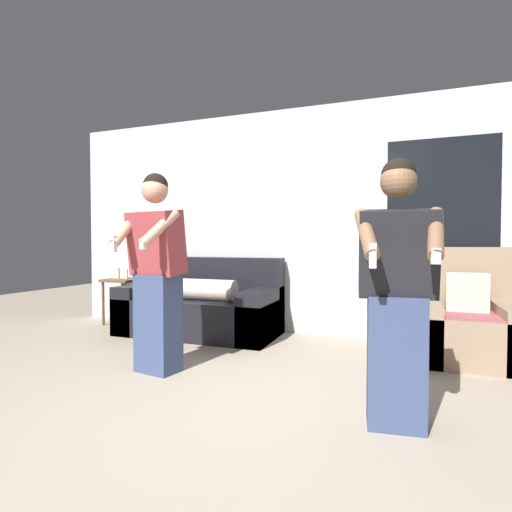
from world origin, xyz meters
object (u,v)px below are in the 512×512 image
object	(u,v)px
armchair	(466,324)
couch	(201,307)
person_right	(397,294)
side_table	(123,286)
person_left	(157,273)

from	to	relation	value
armchair	couch	bearing A→B (deg)	178.47
armchair	person_right	size ratio (longest dim) A/B	0.66
armchair	person_right	bearing A→B (deg)	-109.17
couch	armchair	xyz separation A→B (m)	(2.83, -0.08, 0.02)
armchair	side_table	xyz separation A→B (m)	(-4.11, 0.26, 0.18)
side_table	person_left	xyz separation A→B (m)	(1.61, -1.58, 0.32)
couch	side_table	world-z (taller)	couch
side_table	person_left	distance (m)	2.28
armchair	person_left	distance (m)	2.87
couch	side_table	size ratio (longest dim) A/B	2.45
couch	armchair	bearing A→B (deg)	-1.53
couch	side_table	bearing A→B (deg)	171.87
side_table	person_right	bearing A→B (deg)	-29.04
couch	armchair	world-z (taller)	armchair
person_right	side_table	bearing A→B (deg)	150.96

